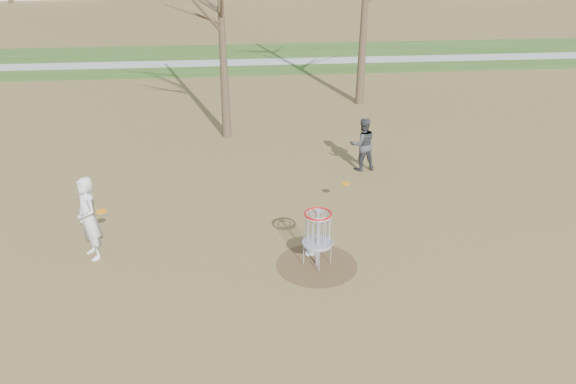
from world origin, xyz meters
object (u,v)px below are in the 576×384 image
at_px(player_standing, 88,219).
at_px(player_throwing, 363,144).
at_px(disc_golf_basket, 318,229).
at_px(disc_grounded, 310,253).

height_order(player_standing, player_throwing, player_standing).
relative_size(player_throwing, disc_golf_basket, 1.21).
xyz_separation_m(player_throwing, disc_grounded, (-2.21, -4.70, -0.80)).
xyz_separation_m(player_throwing, disc_golf_basket, (-2.11, -5.17, 0.10)).
bearing_deg(disc_grounded, player_standing, 175.58).
bearing_deg(disc_golf_basket, player_throwing, 67.80).
height_order(player_throwing, disc_grounded, player_throwing).
bearing_deg(player_throwing, player_standing, 23.96).
relative_size(player_standing, disc_grounded, 8.81).
bearing_deg(disc_grounded, disc_golf_basket, -77.83).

